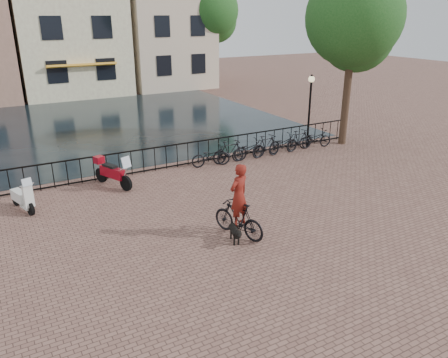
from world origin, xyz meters
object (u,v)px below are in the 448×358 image
cyclist (239,205)px  motorcycle (112,169)px  scooter (21,192)px  lamp_post (310,99)px  dog (235,233)px

cyclist → motorcycle: (-2.12, 5.69, -0.31)m
cyclist → motorcycle: size_ratio=1.36×
cyclist → scooter: bearing=-62.7°
lamp_post → dog: bearing=-140.7°
motorcycle → scooter: (-3.23, -0.67, -0.02)m
cyclist → motorcycle: cyclist is taller
lamp_post → motorcycle: lamp_post is taller
lamp_post → scooter: (-12.94, -1.15, -1.72)m
scooter → cyclist: bearing=-61.1°
lamp_post → scooter: lamp_post is taller
cyclist → motorcycle: bearing=-89.1°
motorcycle → dog: bearing=-96.1°
cyclist → scooter: 7.35m
lamp_post → cyclist: size_ratio=1.32×
dog → cyclist: bearing=59.4°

